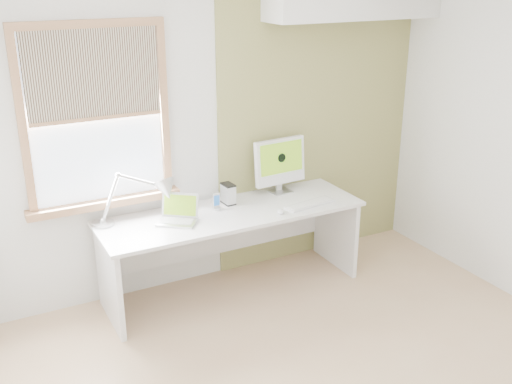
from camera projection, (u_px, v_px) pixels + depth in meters
room at (338, 200)px, 3.61m from camera, size 4.04×3.54×2.64m
accent_wall at (318, 120)px, 5.48m from camera, size 2.00×0.02×2.60m
window at (97, 118)px, 4.50m from camera, size 1.20×0.14×1.42m
desk at (229, 230)px, 5.05m from camera, size 2.20×0.70×0.73m
desk_lamp at (154, 194)px, 4.70m from camera, size 0.71×0.34×0.41m
laptop at (178, 215)px, 4.73m from camera, size 0.38×0.37×0.21m
phone_dock at (217, 205)px, 4.95m from camera, size 0.08×0.08×0.14m
external_drive at (228, 194)px, 5.06m from camera, size 0.09×0.14×0.18m
imac at (280, 163)px, 5.27m from camera, size 0.50×0.17×0.48m
keyboard at (310, 204)px, 5.06m from camera, size 0.47×0.19×0.02m
mouse at (281, 211)px, 4.89m from camera, size 0.09×0.11×0.03m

